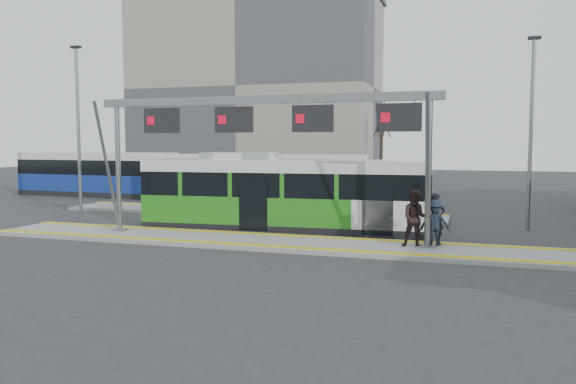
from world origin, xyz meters
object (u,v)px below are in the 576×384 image
object	(u,v)px
passenger_c	(435,223)
passenger_a	(436,219)
passenger_b	(416,219)
gantry	(263,125)
hero_bus	(284,195)

from	to	relation	value
passenger_c	passenger_a	bearing A→B (deg)	77.33
passenger_b	gantry	bearing A→B (deg)	170.23
gantry	passenger_a	xyz separation A→B (m)	(6.08, 0.61, -3.26)
passenger_c	hero_bus	bearing A→B (deg)	145.72
hero_bus	gantry	bearing A→B (deg)	-90.65
passenger_a	passenger_c	distance (m)	0.29
passenger_b	passenger_c	size ratio (longest dim) A/B	1.23
gantry	passenger_c	distance (m)	6.96
passenger_a	passenger_b	bearing A→B (deg)	-153.01
gantry	passenger_b	xyz separation A→B (m)	(5.47, -0.08, -3.18)
passenger_a	passenger_b	size ratio (longest dim) A/B	0.92
hero_bus	passenger_c	distance (m)	6.78
passenger_a	hero_bus	bearing A→B (deg)	138.03
gantry	hero_bus	xyz separation A→B (m)	(-0.16, 2.92, -2.81)
gantry	hero_bus	world-z (taller)	gantry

